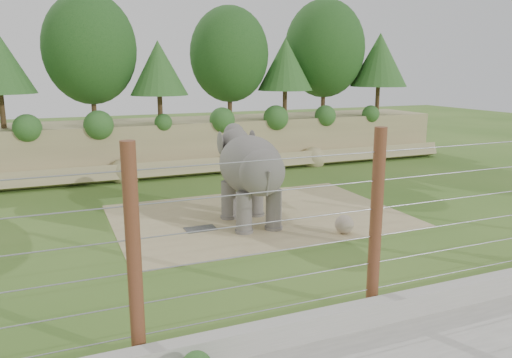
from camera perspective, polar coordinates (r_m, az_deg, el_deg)
name	(u,v)px	position (r m, az deg, el deg)	size (l,w,h in m)	color
ground	(282,244)	(15.07, 2.97, -7.48)	(90.00, 90.00, 0.00)	#38641F
back_embankment	(187,92)	(26.33, -7.94, 9.82)	(30.00, 5.52, 8.77)	#998A61
dirt_patch	(258,216)	(17.86, 0.24, -4.21)	(10.00, 7.00, 0.02)	tan
drain_grate	(200,229)	(16.45, -6.37, -5.67)	(1.00, 0.60, 0.03)	#262628
elephant	(250,179)	(16.57, -0.65, 0.06)	(1.67, 3.89, 3.15)	#5A5551
stone_ball	(344,224)	(16.11, 10.05, -5.12)	(0.60, 0.60, 0.60)	gray
retaining_wall	(386,309)	(11.05, 14.64, -14.22)	(26.00, 0.35, 0.50)	#A5A399
barrier_fence	(376,222)	(10.77, 13.54, -4.83)	(20.26, 0.26, 4.00)	brown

